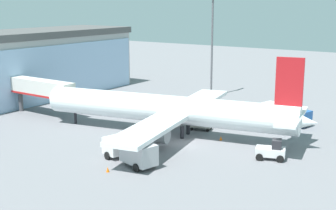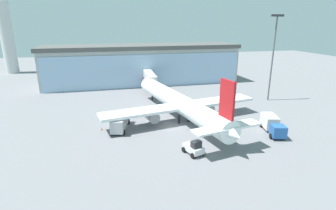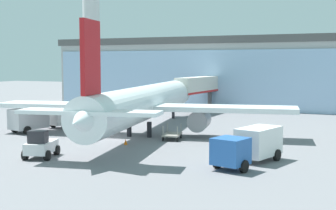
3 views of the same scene
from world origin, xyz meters
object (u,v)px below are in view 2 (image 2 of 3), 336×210
airplane (179,103)px  pushback_tug (194,148)px  fuel_truck (272,124)px  safety_cone_nose (197,130)px  catering_truck (120,122)px  apron_light_mast (273,52)px  jet_bridge (150,77)px  control_tower (2,8)px  baggage_cart (203,119)px  safety_cone_wingtip (102,129)px

airplane → pushback_tug: airplane is taller
airplane → fuel_truck: 17.57m
safety_cone_nose → airplane: bearing=102.0°
airplane → pushback_tug: (-1.90, -14.81, -2.38)m
catering_truck → airplane: bearing=-62.5°
apron_light_mast → airplane: size_ratio=0.54×
apron_light_mast → airplane: (-25.43, -8.04, -8.67)m
pushback_tug → jet_bridge: bearing=-17.6°
control_tower → fuel_truck: control_tower is taller
control_tower → pushback_tug: 95.46m
control_tower → apron_light_mast: control_tower is taller
catering_truck → jet_bridge: bearing=-6.7°
jet_bridge → safety_cone_nose: (3.61, -29.40, -3.91)m
control_tower → apron_light_mast: size_ratio=1.93×
apron_light_mast → jet_bridge: bearing=152.1°
jet_bridge → catering_truck: 27.45m
baggage_cart → safety_cone_wingtip: size_ratio=5.62×
apron_light_mast → safety_cone_nose: apron_light_mast is taller
safety_cone_nose → safety_cone_wingtip: (-16.66, 4.29, 0.00)m
control_tower → safety_cone_wingtip: (34.03, -67.31, -23.50)m
pushback_tug → safety_cone_nose: 8.78m
safety_cone_wingtip → catering_truck: bearing=-7.1°
safety_cone_nose → pushback_tug: bearing=-112.4°
pushback_tug → fuel_truck: bearing=-92.1°
jet_bridge → fuel_truck: size_ratio=1.75×
airplane → fuel_truck: size_ratio=4.96×
apron_light_mast → catering_truck: size_ratio=2.69×
airplane → safety_cone_wingtip: airplane is taller
jet_bridge → baggage_cart: (6.40, -24.87, -3.69)m
apron_light_mast → airplane: 28.05m
jet_bridge → safety_cone_nose: 29.88m
apron_light_mast → safety_cone_nose: (-24.00, -14.76, -11.74)m
catering_truck → safety_cone_wingtip: size_ratio=13.85×
jet_bridge → airplane: 22.80m
pushback_tug → airplane: bearing=-25.3°
pushback_tug → control_tower: bearing=12.7°
jet_bridge → pushback_tug: jet_bridge is taller
airplane → catering_truck: 12.39m
jet_bridge → catering_truck: size_ratio=1.75×
catering_truck → baggage_cart: (16.14, 0.65, -0.97)m
apron_light_mast → airplane: bearing=-162.5°
jet_bridge → pushback_tug: 37.63m
catering_truck → fuel_truck: size_ratio=1.00×
pushback_tug → safety_cone_wingtip: pushback_tug is taller
jet_bridge → apron_light_mast: bearing=-116.5°
airplane → baggage_cart: bearing=-128.7°
apron_light_mast → pushback_tug: 37.29m
catering_truck → safety_cone_nose: bearing=-92.1°
apron_light_mast → baggage_cart: (-21.21, -10.23, -11.52)m
control_tower → airplane: (49.26, -64.88, -20.43)m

